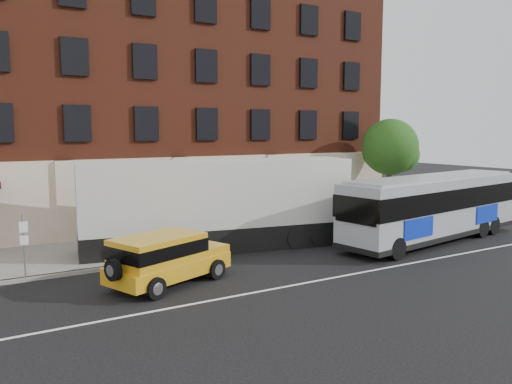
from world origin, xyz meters
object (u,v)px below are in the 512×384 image
sign_pole (24,242)px  yellow_suv (165,256)px  city_bus (434,205)px  shipping_container (219,205)px  street_tree (390,149)px

sign_pole → yellow_suv: sign_pole is taller
sign_pole → city_bus: bearing=-9.4°
sign_pole → shipping_container: bearing=5.8°
city_bus → sign_pole: bearing=170.6°
yellow_suv → sign_pole: bearing=142.8°
yellow_suv → street_tree: bearing=20.4°
yellow_suv → shipping_container: 6.01m
city_bus → yellow_suv: size_ratio=2.48×
sign_pole → shipping_container: 8.61m
shipping_container → street_tree: bearing=10.4°
street_tree → shipping_container: (-13.50, -2.48, -2.32)m
street_tree → shipping_container: 13.92m
street_tree → yellow_suv: 19.23m
yellow_suv → shipping_container: size_ratio=0.39×
street_tree → shipping_container: street_tree is taller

